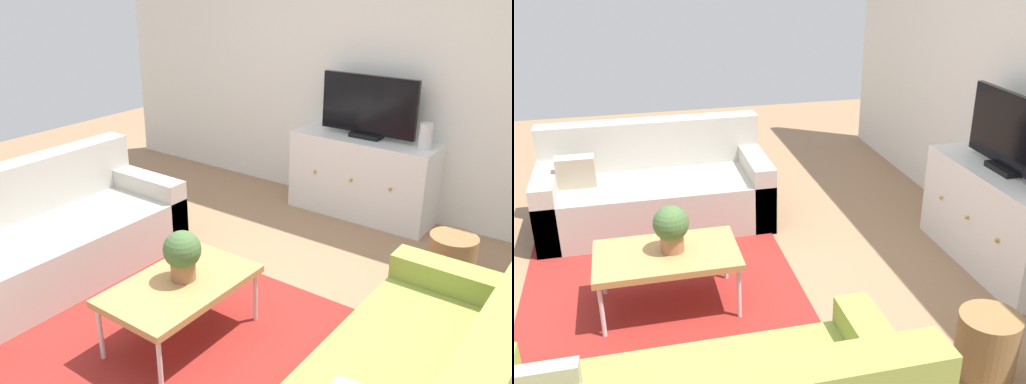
# 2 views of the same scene
# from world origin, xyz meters

# --- Properties ---
(ground_plane) EXTENTS (10.00, 10.00, 0.00)m
(ground_plane) POSITION_xyz_m (0.00, 0.00, 0.00)
(ground_plane) COLOR #997251
(area_rug) EXTENTS (2.50, 1.90, 0.01)m
(area_rug) POSITION_xyz_m (0.00, -0.15, 0.01)
(area_rug) COLOR maroon
(area_rug) RESTS_ON ground_plane
(couch_left_side) EXTENTS (0.88, 1.89, 0.83)m
(couch_left_side) POSITION_xyz_m (-1.44, -0.10, 0.28)
(couch_left_side) COLOR #B2ADA3
(couch_left_side) RESTS_ON ground_plane
(coffee_table) EXTENTS (0.57, 0.92, 0.41)m
(coffee_table) POSITION_xyz_m (-0.06, -0.11, 0.38)
(coffee_table) COLOR #B7844C
(coffee_table) RESTS_ON ground_plane
(potted_plant) EXTENTS (0.23, 0.23, 0.31)m
(potted_plant) POSITION_xyz_m (-0.08, -0.07, 0.58)
(potted_plant) COLOR #936042
(potted_plant) RESTS_ON coffee_table
(tv_console) EXTENTS (1.32, 0.47, 0.74)m
(tv_console) POSITION_xyz_m (-0.06, 2.27, 0.37)
(tv_console) COLOR white
(tv_console) RESTS_ON ground_plane
(flat_screen_tv) EXTENTS (0.89, 0.16, 0.56)m
(flat_screen_tv) POSITION_xyz_m (-0.06, 2.29, 1.02)
(flat_screen_tv) COLOR black
(flat_screen_tv) RESTS_ON tv_console
(wicker_basket) EXTENTS (0.34, 0.34, 0.38)m
(wicker_basket) POSITION_xyz_m (1.03, 1.53, 0.19)
(wicker_basket) COLOR olive
(wicker_basket) RESTS_ON ground_plane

